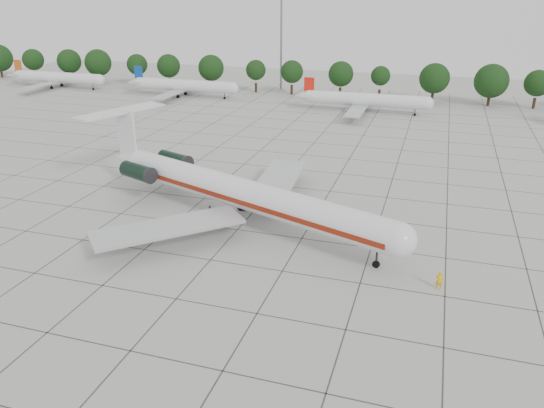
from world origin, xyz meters
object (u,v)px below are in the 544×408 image
object	(u,v)px
bg_airliner_c	(365,100)
bg_airliner_b	(184,86)
ground_crew	(439,280)
floodlight_mast	(281,37)
main_airliner	(230,189)
bg_airliner_a	(58,78)

from	to	relation	value
bg_airliner_c	bg_airliner_b	bearing A→B (deg)	174.37
bg_airliner_b	bg_airliner_c	size ratio (longest dim) A/B	1.00
ground_crew	floodlight_mast	distance (m)	109.48
main_airliner	bg_airliner_b	distance (m)	81.46
bg_airliner_a	floodlight_mast	size ratio (longest dim) A/B	1.11
bg_airliner_c	floodlight_mast	xyz separation A→B (m)	(-27.14, 23.50, 11.37)
bg_airliner_b	floodlight_mast	xyz separation A→B (m)	(21.02, 18.75, 11.37)
bg_airliner_a	bg_airliner_c	world-z (taller)	same
main_airliner	bg_airliner_c	world-z (taller)	main_airliner
main_airliner	floodlight_mast	distance (m)	91.94
ground_crew	bg_airliner_a	world-z (taller)	bg_airliner_a
bg_airliner_a	floodlight_mast	xyz separation A→B (m)	(61.19, 17.85, 11.37)
bg_airliner_c	bg_airliner_a	bearing A→B (deg)	176.34
main_airliner	bg_airliner_c	size ratio (longest dim) A/B	1.63
main_airliner	bg_airliner_a	bearing A→B (deg)	159.41
bg_airliner_a	floodlight_mast	bearing A→B (deg)	16.26
bg_airliner_a	bg_airliner_c	size ratio (longest dim) A/B	1.00
main_airliner	floodlight_mast	world-z (taller)	floodlight_mast
bg_airliner_a	bg_airliner_b	bearing A→B (deg)	-1.29
bg_airliner_b	main_airliner	bearing A→B (deg)	-59.77
main_airliner	bg_airliner_b	xyz separation A→B (m)	(-41.01, 70.38, -1.01)
floodlight_mast	bg_airliner_b	bearing A→B (deg)	-138.26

